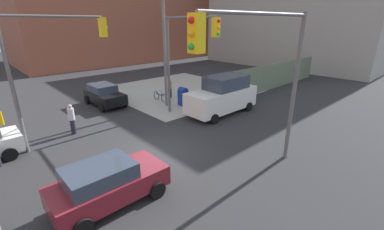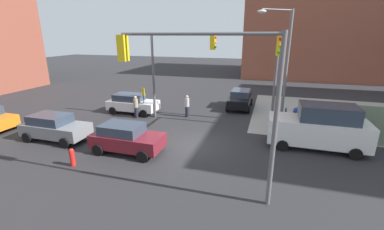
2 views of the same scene
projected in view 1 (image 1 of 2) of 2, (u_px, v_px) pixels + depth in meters
ground_plane at (154, 154)px, 12.62m from camera, size 120.00×120.00×0.00m
sidewalk_corner at (178, 90)px, 24.56m from camera, size 12.00×12.00×0.01m
construction_fence at (273, 76)px, 24.62m from camera, size 16.11×0.12×2.40m
building_warehouse_north at (115, 10)px, 43.53m from camera, size 32.00×18.00×15.98m
smokestack at (176, 2)px, 46.72m from camera, size 1.80×1.80×19.03m
traffic_signal_nw_corner at (52, 55)px, 12.49m from camera, size 5.00×0.36×6.50m
traffic_signal_se_corner at (267, 65)px, 9.22m from camera, size 6.29×0.36×6.50m
traffic_signal_ne_corner at (185, 49)px, 15.83m from camera, size 0.36×4.62×6.50m
street_lamp_corner at (163, 43)px, 17.98m from camera, size 2.29×1.74×8.00m
mailbox_blue at (183, 96)px, 19.76m from camera, size 0.56×0.64×1.43m
coupe_maroon at (108, 183)px, 8.94m from camera, size 3.98×2.02×1.62m
sedan_black at (104, 95)px, 19.76m from camera, size 2.02×3.92×1.62m
van_white_delivery at (223, 95)px, 17.95m from camera, size 5.40×2.32×2.62m
pedestrian_waiting at (72, 119)px, 14.62m from camera, size 0.36×0.36×1.78m
pedestrian_walking_north at (170, 87)px, 21.76m from camera, size 0.36×0.36×1.69m
bicycle_leaning_on_fence at (160, 97)px, 21.04m from camera, size 0.05×1.75×0.97m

